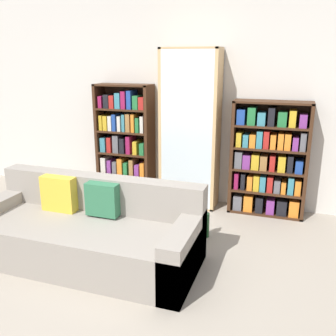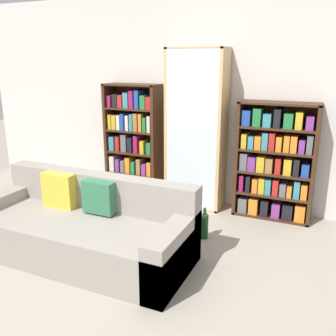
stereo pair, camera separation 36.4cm
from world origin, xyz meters
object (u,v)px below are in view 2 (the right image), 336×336
object	(u,v)px
couch	(83,229)
wine_bottle	(204,226)
bookshelf_left	(133,143)
bookshelf_right	(275,163)
display_cabinet	(196,131)

from	to	relation	value
couch	wine_bottle	distance (m)	1.29
wine_bottle	bookshelf_left	bearing A→B (deg)	146.41
bookshelf_left	wine_bottle	world-z (taller)	bookshelf_left
couch	bookshelf_right	distance (m)	2.36
bookshelf_right	wine_bottle	world-z (taller)	bookshelf_right
bookshelf_right	wine_bottle	size ratio (longest dim) A/B	4.01
couch	bookshelf_right	size ratio (longest dim) A/B	1.55
couch	wine_bottle	xyz separation A→B (m)	(0.99, 0.83, -0.13)
display_cabinet	bookshelf_right	size ratio (longest dim) A/B	1.43
bookshelf_left	bookshelf_right	world-z (taller)	bookshelf_left
couch	bookshelf_right	xyz separation A→B (m)	(1.55, 1.73, 0.41)
bookshelf_left	bookshelf_right	bearing A→B (deg)	-0.02
bookshelf_left	couch	bearing A→B (deg)	-77.59
bookshelf_left	display_cabinet	world-z (taller)	display_cabinet
couch	display_cabinet	bearing A→B (deg)	72.20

